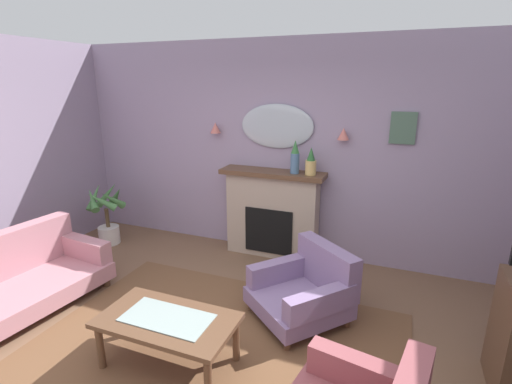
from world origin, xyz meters
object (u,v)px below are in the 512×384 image
at_px(coffee_table, 168,324).
at_px(wall_sconce_right, 343,134).
at_px(potted_plant_tall_palm, 106,214).
at_px(framed_picture, 403,128).
at_px(fireplace, 272,214).
at_px(mantel_vase_centre, 295,158).
at_px(mantel_vase_right, 311,163).
at_px(wall_mirror, 277,126).
at_px(floral_couch, 11,282).
at_px(wall_sconce_left, 215,128).
at_px(armchair_in_corner, 306,288).

bearing_deg(coffee_table, wall_sconce_right, 68.49).
bearing_deg(potted_plant_tall_palm, framed_picture, 10.20).
distance_m(fireplace, mantel_vase_centre, 0.84).
bearing_deg(mantel_vase_right, fireplace, 176.76).
bearing_deg(mantel_vase_right, potted_plant_tall_palm, -169.80).
xyz_separation_m(fireplace, wall_mirror, (-0.00, 0.14, 1.14)).
bearing_deg(mantel_vase_centre, floral_couch, -136.72).
relative_size(wall_sconce_right, framed_picture, 0.39).
xyz_separation_m(wall_sconce_left, coffee_table, (0.76, -2.38, -1.28)).
bearing_deg(potted_plant_tall_palm, wall_sconce_left, 23.24).
bearing_deg(wall_sconce_left, wall_sconce_right, 0.00).
relative_size(armchair_in_corner, potted_plant_tall_palm, 1.30).
height_order(mantel_vase_centre, coffee_table, mantel_vase_centre).
bearing_deg(mantel_vase_centre, mantel_vase_right, 0.00).
height_order(mantel_vase_right, floral_couch, mantel_vase_right).
distance_m(coffee_table, armchair_in_corner, 1.38).
height_order(wall_sconce_left, framed_picture, framed_picture).
bearing_deg(floral_couch, wall_mirror, 49.40).
xyz_separation_m(wall_sconce_left, wall_sconce_right, (1.70, 0.00, 0.00)).
distance_m(mantel_vase_centre, wall_sconce_right, 0.64).
height_order(fireplace, mantel_vase_centre, mantel_vase_centre).
height_order(fireplace, framed_picture, framed_picture).
relative_size(mantel_vase_centre, wall_sconce_right, 2.94).
height_order(wall_sconce_right, framed_picture, framed_picture).
bearing_deg(wall_sconce_left, potted_plant_tall_palm, -156.76).
height_order(fireplace, mantel_vase_right, mantel_vase_right).
distance_m(wall_sconce_right, framed_picture, 0.66).
distance_m(mantel_vase_right, framed_picture, 1.11).
xyz_separation_m(mantel_vase_centre, coffee_table, (-0.39, -2.26, -0.97)).
relative_size(wall_sconce_right, floral_couch, 0.08).
bearing_deg(wall_sconce_left, framed_picture, 1.46).
distance_m(wall_sconce_right, potted_plant_tall_palm, 3.44).
bearing_deg(fireplace, wall_sconce_left, 173.84).
xyz_separation_m(wall_mirror, coffee_table, (-0.09, -2.43, -1.33)).
relative_size(mantel_vase_centre, framed_picture, 1.14).
xyz_separation_m(framed_picture, armchair_in_corner, (-0.72, -1.37, -1.44)).
xyz_separation_m(floral_couch, armchair_in_corner, (2.79, 0.99, -0.01)).
bearing_deg(mantel_vase_right, armchair_in_corner, -76.58).
bearing_deg(wall_mirror, wall_sconce_right, -3.37).
height_order(mantel_vase_centre, mantel_vase_right, mantel_vase_centre).
bearing_deg(fireplace, wall_sconce_right, 6.16).
height_order(coffee_table, armchair_in_corner, armchair_in_corner).
bearing_deg(wall_sconce_left, mantel_vase_centre, -5.96).
bearing_deg(floral_couch, framed_picture, 33.87).
height_order(mantel_vase_centre, wall_sconce_right, wall_sconce_right).
relative_size(wall_sconce_left, armchair_in_corner, 0.12).
bearing_deg(framed_picture, fireplace, -174.23).
height_order(mantel_vase_right, potted_plant_tall_palm, mantel_vase_right).
distance_m(wall_sconce_left, floral_couch, 2.90).
height_order(armchair_in_corner, potted_plant_tall_palm, potted_plant_tall_palm).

